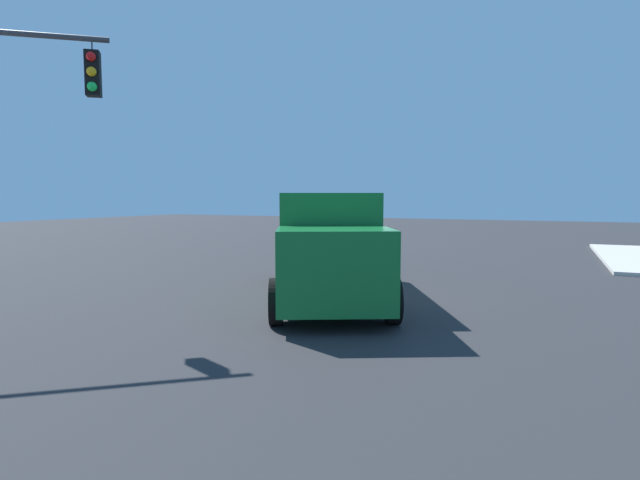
% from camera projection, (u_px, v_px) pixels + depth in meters
% --- Properties ---
extents(ground_plane, '(100.00, 100.00, 0.00)m').
position_uv_depth(ground_plane, '(357.00, 295.00, 13.78)').
color(ground_plane, '#2B2B2D').
extents(delivery_truck, '(5.80, 8.06, 2.80)m').
position_uv_depth(delivery_truck, '(327.00, 242.00, 13.63)').
color(delivery_truck, '#146B2D').
rests_on(delivery_truck, ground).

